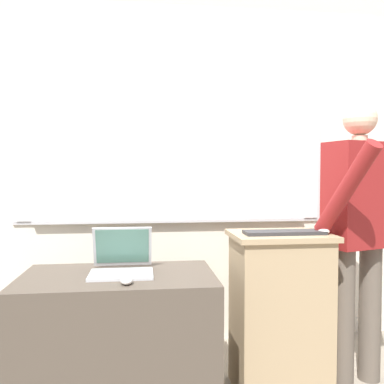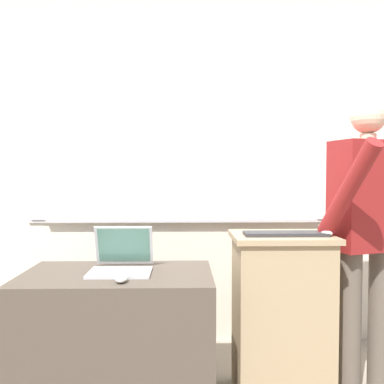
% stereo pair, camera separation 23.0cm
% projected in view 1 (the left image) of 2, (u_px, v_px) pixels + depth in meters
% --- Properties ---
extents(back_wall, '(6.40, 0.17, 2.99)m').
position_uv_depth(back_wall, '(209.00, 144.00, 3.10)').
color(back_wall, beige).
rests_on(back_wall, ground_plane).
extents(lectern_podium, '(0.56, 0.43, 0.93)m').
position_uv_depth(lectern_podium, '(279.00, 312.00, 2.34)').
color(lectern_podium, tan).
rests_on(lectern_podium, ground_plane).
extents(side_desk, '(1.04, 0.62, 0.72)m').
position_uv_depth(side_desk, '(118.00, 341.00, 2.19)').
color(side_desk, '#4C4238').
rests_on(side_desk, ground_plane).
extents(person_presenter, '(0.57, 0.63, 1.68)m').
position_uv_depth(person_presenter, '(359.00, 224.00, 2.41)').
color(person_presenter, brown).
rests_on(person_presenter, ground_plane).
extents(laptop, '(0.34, 0.33, 0.24)m').
position_uv_depth(laptop, '(122.00, 260.00, 2.24)').
color(laptop, '#B7BABF').
rests_on(laptop, side_desk).
extents(wireless_keyboard, '(0.45, 0.14, 0.02)m').
position_uv_depth(wireless_keyboard, '(284.00, 232.00, 2.27)').
color(wireless_keyboard, '#2D2D30').
rests_on(wireless_keyboard, lectern_podium).
extents(computer_mouse_by_laptop, '(0.06, 0.10, 0.03)m').
position_uv_depth(computer_mouse_by_laptop, '(127.00, 281.00, 1.99)').
color(computer_mouse_by_laptop, silver).
rests_on(computer_mouse_by_laptop, side_desk).
extents(computer_mouse_by_keyboard, '(0.06, 0.10, 0.03)m').
position_uv_depth(computer_mouse_by_keyboard, '(323.00, 231.00, 2.28)').
color(computer_mouse_by_keyboard, silver).
rests_on(computer_mouse_by_keyboard, lectern_podium).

